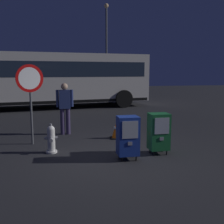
{
  "coord_description": "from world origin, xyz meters",
  "views": [
    {
      "loc": [
        -1.17,
        -6.13,
        2.04
      ],
      "look_at": [
        0.3,
        1.2,
        0.9
      ],
      "focal_mm": 42.9,
      "sensor_mm": 36.0,
      "label": 1
    }
  ],
  "objects_px": {
    "fire_hydrant": "(51,139)",
    "traffic_cone": "(116,130)",
    "pedestrian": "(65,106)",
    "newspaper_box_primary": "(159,131)",
    "newspaper_box_secondary": "(128,136)",
    "bus_near": "(55,77)",
    "street_light_near_right": "(106,45)",
    "bus_far": "(40,76)",
    "stop_sign": "(30,87)"
  },
  "relations": [
    {
      "from": "newspaper_box_primary",
      "to": "newspaper_box_secondary",
      "type": "xyz_separation_m",
      "value": [
        -0.86,
        -0.27,
        0.0
      ]
    },
    {
      "from": "fire_hydrant",
      "to": "bus_near",
      "type": "relative_size",
      "value": 0.07
    },
    {
      "from": "stop_sign",
      "to": "pedestrian",
      "type": "xyz_separation_m",
      "value": [
        0.95,
        1.05,
        -0.65
      ]
    },
    {
      "from": "newspaper_box_secondary",
      "to": "bus_near",
      "type": "relative_size",
      "value": 0.09
    },
    {
      "from": "newspaper_box_secondary",
      "to": "street_light_near_right",
      "type": "xyz_separation_m",
      "value": [
        1.98,
        13.81,
        3.4
      ]
    },
    {
      "from": "newspaper_box_primary",
      "to": "pedestrian",
      "type": "distance_m",
      "value": 3.43
    },
    {
      "from": "newspaper_box_secondary",
      "to": "pedestrian",
      "type": "bearing_deg",
      "value": 115.26
    },
    {
      "from": "pedestrian",
      "to": "bus_near",
      "type": "bearing_deg",
      "value": 93.26
    },
    {
      "from": "pedestrian",
      "to": "bus_far",
      "type": "height_order",
      "value": "bus_far"
    },
    {
      "from": "street_light_near_right",
      "to": "pedestrian",
      "type": "bearing_deg",
      "value": -106.92
    },
    {
      "from": "newspaper_box_secondary",
      "to": "traffic_cone",
      "type": "relative_size",
      "value": 1.92
    },
    {
      "from": "fire_hydrant",
      "to": "bus_far",
      "type": "relative_size",
      "value": 0.07
    },
    {
      "from": "fire_hydrant",
      "to": "traffic_cone",
      "type": "xyz_separation_m",
      "value": [
        1.92,
        1.12,
        -0.09
      ]
    },
    {
      "from": "newspaper_box_secondary",
      "to": "street_light_near_right",
      "type": "distance_m",
      "value": 14.36
    },
    {
      "from": "bus_near",
      "to": "newspaper_box_primary",
      "type": "bearing_deg",
      "value": -82.32
    },
    {
      "from": "newspaper_box_secondary",
      "to": "newspaper_box_primary",
      "type": "bearing_deg",
      "value": 17.6
    },
    {
      "from": "pedestrian",
      "to": "newspaper_box_primary",
      "type": "bearing_deg",
      "value": -49.56
    },
    {
      "from": "traffic_cone",
      "to": "stop_sign",
      "type": "bearing_deg",
      "value": -175.41
    },
    {
      "from": "fire_hydrant",
      "to": "newspaper_box_primary",
      "type": "distance_m",
      "value": 2.69
    },
    {
      "from": "street_light_near_right",
      "to": "traffic_cone",
      "type": "bearing_deg",
      "value": -98.72
    },
    {
      "from": "newspaper_box_primary",
      "to": "traffic_cone",
      "type": "bearing_deg",
      "value": 111.69
    },
    {
      "from": "pedestrian",
      "to": "fire_hydrant",
      "type": "bearing_deg",
      "value": -101.49
    },
    {
      "from": "newspaper_box_secondary",
      "to": "pedestrian",
      "type": "relative_size",
      "value": 0.61
    },
    {
      "from": "newspaper_box_secondary",
      "to": "pedestrian",
      "type": "xyz_separation_m",
      "value": [
        -1.35,
        2.87,
        0.38
      ]
    },
    {
      "from": "stop_sign",
      "to": "pedestrian",
      "type": "distance_m",
      "value": 1.56
    },
    {
      "from": "newspaper_box_primary",
      "to": "bus_far",
      "type": "distance_m",
      "value": 13.77
    },
    {
      "from": "newspaper_box_primary",
      "to": "street_light_near_right",
      "type": "height_order",
      "value": "street_light_near_right"
    },
    {
      "from": "fire_hydrant",
      "to": "street_light_near_right",
      "type": "distance_m",
      "value": 13.93
    },
    {
      "from": "newspaper_box_secondary",
      "to": "traffic_cone",
      "type": "height_order",
      "value": "newspaper_box_secondary"
    },
    {
      "from": "bus_far",
      "to": "newspaper_box_primary",
      "type": "bearing_deg",
      "value": -80.85
    },
    {
      "from": "stop_sign",
      "to": "bus_far",
      "type": "xyz_separation_m",
      "value": [
        -0.48,
        11.69,
        0.11
      ]
    },
    {
      "from": "pedestrian",
      "to": "street_light_near_right",
      "type": "xyz_separation_m",
      "value": [
        3.33,
        10.94,
        3.02
      ]
    },
    {
      "from": "bus_near",
      "to": "traffic_cone",
      "type": "bearing_deg",
      "value": -83.78
    },
    {
      "from": "pedestrian",
      "to": "bus_far",
      "type": "relative_size",
      "value": 0.16
    },
    {
      "from": "stop_sign",
      "to": "street_light_near_right",
      "type": "bearing_deg",
      "value": 70.37
    },
    {
      "from": "fire_hydrant",
      "to": "traffic_cone",
      "type": "relative_size",
      "value": 1.41
    },
    {
      "from": "newspaper_box_primary",
      "to": "pedestrian",
      "type": "relative_size",
      "value": 0.61
    },
    {
      "from": "fire_hydrant",
      "to": "newspaper_box_primary",
      "type": "xyz_separation_m",
      "value": [
        2.61,
        -0.61,
        0.22
      ]
    },
    {
      "from": "traffic_cone",
      "to": "bus_near",
      "type": "distance_m",
      "value": 7.93
    },
    {
      "from": "newspaper_box_primary",
      "to": "bus_near",
      "type": "height_order",
      "value": "bus_near"
    },
    {
      "from": "newspaper_box_primary",
      "to": "street_light_near_right",
      "type": "distance_m",
      "value": 14.0
    },
    {
      "from": "traffic_cone",
      "to": "fire_hydrant",
      "type": "bearing_deg",
      "value": -149.69
    },
    {
      "from": "pedestrian",
      "to": "bus_near",
      "type": "height_order",
      "value": "bus_near"
    },
    {
      "from": "newspaper_box_secondary",
      "to": "stop_sign",
      "type": "bearing_deg",
      "value": 141.78
    },
    {
      "from": "newspaper_box_secondary",
      "to": "bus_far",
      "type": "xyz_separation_m",
      "value": [
        -2.78,
        13.5,
        1.14
      ]
    },
    {
      "from": "newspaper_box_primary",
      "to": "bus_far",
      "type": "bearing_deg",
      "value": 105.38
    },
    {
      "from": "traffic_cone",
      "to": "street_light_near_right",
      "type": "relative_size",
      "value": 0.08
    },
    {
      "from": "newspaper_box_primary",
      "to": "newspaper_box_secondary",
      "type": "bearing_deg",
      "value": -162.4
    },
    {
      "from": "fire_hydrant",
      "to": "newspaper_box_secondary",
      "type": "xyz_separation_m",
      "value": [
        1.75,
        -0.89,
        0.22
      ]
    },
    {
      "from": "fire_hydrant",
      "to": "pedestrian",
      "type": "relative_size",
      "value": 0.45
    }
  ]
}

